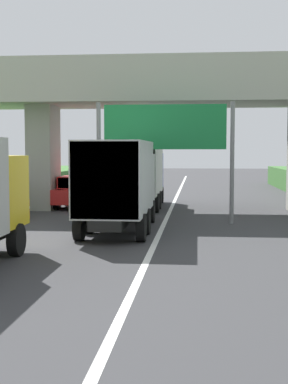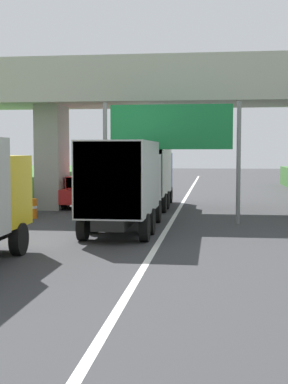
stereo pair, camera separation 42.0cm
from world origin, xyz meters
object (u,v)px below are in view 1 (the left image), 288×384
at_px(car_red, 76,192).
at_px(truck_silver, 119,181).
at_px(truck_blue, 139,172).
at_px(construction_barrel_5, 24,209).
at_px(overhead_highway_sign, 165,134).

bearing_deg(car_red, truck_silver, -67.19).
distance_m(truck_blue, construction_barrel_5, 7.32).
height_order(car_red, construction_barrel_5, car_red).
bearing_deg(truck_blue, car_red, -175.45).
height_order(overhead_highway_sign, car_red, overhead_highway_sign).
distance_m(truck_silver, car_red, 9.43).
relative_size(overhead_highway_sign, car_red, 1.43).
bearing_deg(car_red, overhead_highway_sign, -48.42).
bearing_deg(truck_blue, construction_barrel_5, -131.28).
xyz_separation_m(overhead_highway_sign, car_red, (-5.19, 5.85, -2.92)).
distance_m(truck_silver, construction_barrel_5, 6.22).
distance_m(truck_blue, car_red, 3.63).
height_order(overhead_highway_sign, construction_barrel_5, overhead_highway_sign).
bearing_deg(car_red, construction_barrel_5, -103.98).
bearing_deg(construction_barrel_5, car_red, 76.02).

